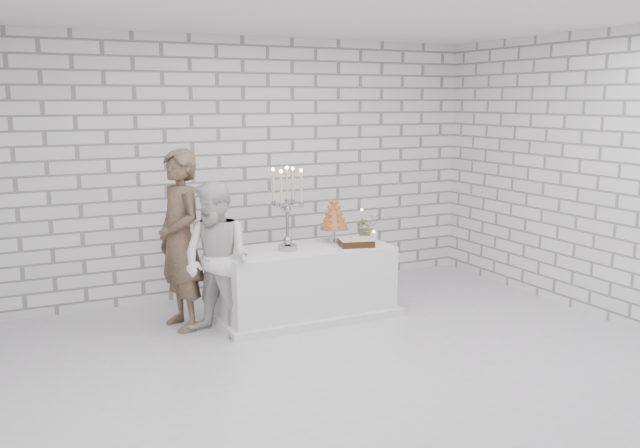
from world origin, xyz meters
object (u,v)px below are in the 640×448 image
(groom, at_px, (180,240))
(bride, at_px, (217,260))
(croquembouche, at_px, (334,220))
(candelabra, at_px, (287,208))
(cake_table, at_px, (305,282))

(groom, relative_size, bride, 1.19)
(groom, bearing_deg, bride, 20.44)
(bride, xyz_separation_m, croquembouche, (1.43, 0.32, 0.24))
(croquembouche, bearing_deg, groom, 177.04)
(bride, bearing_deg, groom, 176.01)
(candelabra, relative_size, croquembouche, 1.77)
(groom, height_order, bride, groom)
(groom, xyz_separation_m, bride, (0.25, -0.41, -0.15))
(bride, xyz_separation_m, candelabra, (0.81, 0.16, 0.43))
(candelabra, height_order, croquembouche, candelabra)
(bride, height_order, candelabra, candelabra)
(cake_table, height_order, candelabra, candelabra)
(bride, height_order, croquembouche, bride)
(cake_table, distance_m, groom, 1.39)
(cake_table, relative_size, candelabra, 2.07)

